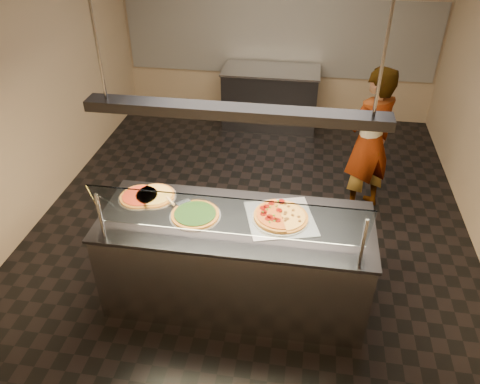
% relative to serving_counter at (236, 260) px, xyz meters
% --- Properties ---
extents(ground, '(5.00, 6.00, 0.02)m').
position_rel_serving_counter_xyz_m(ground, '(-0.02, 1.28, -0.48)').
color(ground, black).
rests_on(ground, ground).
extents(wall_back, '(5.00, 0.02, 3.00)m').
position_rel_serving_counter_xyz_m(wall_back, '(-0.02, 4.29, 1.03)').
color(wall_back, tan).
rests_on(wall_back, ground).
extents(wall_front, '(5.00, 0.02, 3.00)m').
position_rel_serving_counter_xyz_m(wall_front, '(-0.02, -1.73, 1.03)').
color(wall_front, tan).
rests_on(wall_front, ground).
extents(wall_left, '(0.02, 6.00, 3.00)m').
position_rel_serving_counter_xyz_m(wall_left, '(-2.53, 1.28, 1.03)').
color(wall_left, tan).
rests_on(wall_left, ground).
extents(tile_band, '(4.90, 0.02, 1.20)m').
position_rel_serving_counter_xyz_m(tile_band, '(-0.02, 4.26, 0.83)').
color(tile_band, silver).
rests_on(tile_band, wall_back).
extents(serving_counter, '(2.39, 0.94, 0.93)m').
position_rel_serving_counter_xyz_m(serving_counter, '(0.00, 0.00, 0.00)').
color(serving_counter, '#B7B7BC').
rests_on(serving_counter, ground).
extents(sneeze_guard, '(2.15, 0.18, 0.54)m').
position_rel_serving_counter_xyz_m(sneeze_guard, '(0.00, -0.34, 0.76)').
color(sneeze_guard, '#B7B7BC').
rests_on(sneeze_guard, serving_counter).
extents(perforated_tray, '(0.70, 0.70, 0.01)m').
position_rel_serving_counter_xyz_m(perforated_tray, '(0.38, 0.09, 0.47)').
color(perforated_tray, silver).
rests_on(perforated_tray, serving_counter).
extents(half_pizza_pepperoni, '(0.36, 0.52, 0.05)m').
position_rel_serving_counter_xyz_m(half_pizza_pepperoni, '(0.27, 0.09, 0.50)').
color(half_pizza_pepperoni, brown).
rests_on(half_pizza_pepperoni, perforated_tray).
extents(half_pizza_sausage, '(0.36, 0.52, 0.04)m').
position_rel_serving_counter_xyz_m(half_pizza_sausage, '(0.50, 0.09, 0.49)').
color(half_pizza_sausage, brown).
rests_on(half_pizza_sausage, perforated_tray).
extents(pizza_spinach, '(0.45, 0.45, 0.03)m').
position_rel_serving_counter_xyz_m(pizza_spinach, '(-0.36, 0.02, 0.48)').
color(pizza_spinach, silver).
rests_on(pizza_spinach, serving_counter).
extents(pizza_cheese, '(0.41, 0.41, 0.03)m').
position_rel_serving_counter_xyz_m(pizza_cheese, '(-0.81, 0.24, 0.48)').
color(pizza_cheese, silver).
rests_on(pizza_cheese, serving_counter).
extents(pizza_tomato, '(0.40, 0.40, 0.03)m').
position_rel_serving_counter_xyz_m(pizza_tomato, '(-0.93, 0.21, 0.48)').
color(pizza_tomato, silver).
rests_on(pizza_tomato, serving_counter).
extents(pizza_spatula, '(0.28, 0.17, 0.02)m').
position_rel_serving_counter_xyz_m(pizza_spatula, '(-0.57, 0.15, 0.49)').
color(pizza_spatula, '#B7B7BC').
rests_on(pizza_spatula, pizza_spinach).
extents(prep_table, '(1.50, 0.74, 0.93)m').
position_rel_serving_counter_xyz_m(prep_table, '(-0.07, 3.83, 0.00)').
color(prep_table, '#2D2D31').
rests_on(prep_table, ground).
extents(worker, '(0.77, 0.72, 1.78)m').
position_rel_serving_counter_xyz_m(worker, '(1.26, 1.73, 0.42)').
color(worker, '#3D3545').
rests_on(worker, ground).
extents(heat_lamp_housing, '(2.30, 0.18, 0.08)m').
position_rel_serving_counter_xyz_m(heat_lamp_housing, '(-0.00, 0.00, 1.48)').
color(heat_lamp_housing, '#2D2D31').
rests_on(heat_lamp_housing, ceiling).
extents(lamp_rod_left, '(0.02, 0.02, 1.01)m').
position_rel_serving_counter_xyz_m(lamp_rod_left, '(-1.00, 0.00, 2.03)').
color(lamp_rod_left, '#B7B7BC').
rests_on(lamp_rod_left, ceiling).
extents(lamp_rod_right, '(0.02, 0.02, 1.01)m').
position_rel_serving_counter_xyz_m(lamp_rod_right, '(1.00, 0.00, 2.03)').
color(lamp_rod_right, '#B7B7BC').
rests_on(lamp_rod_right, ceiling).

